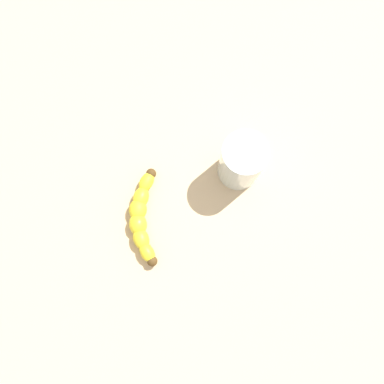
% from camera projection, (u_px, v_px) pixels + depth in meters
% --- Properties ---
extents(wooden_tabletop, '(1.20, 1.20, 0.03)m').
position_uv_depth(wooden_tabletop, '(226.00, 194.00, 0.85)').
color(wooden_tabletop, '#D2B288').
rests_on(wooden_tabletop, ground).
extents(banana, '(0.19, 0.06, 0.03)m').
position_uv_depth(banana, '(142.00, 217.00, 0.81)').
color(banana, yellow).
rests_on(banana, wooden_tabletop).
extents(smoothie_glass, '(0.08, 0.08, 0.13)m').
position_uv_depth(smoothie_glass, '(242.00, 162.00, 0.79)').
color(smoothie_glass, silver).
rests_on(smoothie_glass, wooden_tabletop).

